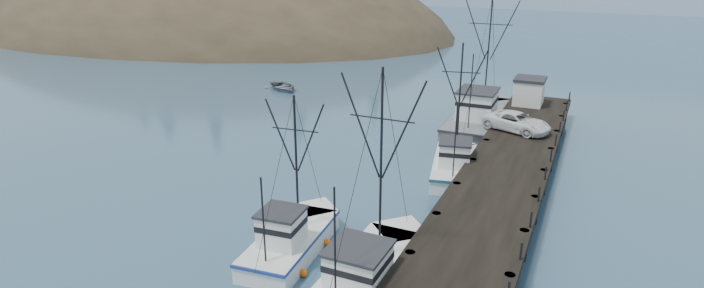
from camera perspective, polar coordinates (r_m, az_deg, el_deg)
name	(u,v)px	position (r m, az deg, el deg)	size (l,w,h in m)	color
ground	(226,248)	(34.87, -12.98, -10.49)	(400.00, 400.00, 0.00)	#2E4C67
pier	(507,168)	(42.77, 15.84, -2.42)	(6.00, 44.00, 2.00)	black
headland	(171,45)	(140.56, -18.28, 9.76)	(134.80, 78.00, 51.00)	#382D1E
distant_ridge	(576,6)	(194.51, 22.24, 13.16)	(360.00, 40.00, 26.00)	#9EB2C6
moored_sailboats	(251,52)	(97.47, -10.41, 9.35)	(23.84, 19.92, 6.35)	white
trawler_near	(371,273)	(30.21, 2.00, -13.23)	(4.06, 12.04, 12.13)	white
trawler_mid	(293,239)	(33.54, -6.18, -9.74)	(3.95, 9.71, 9.81)	white
trawler_far	(455,164)	(45.10, 10.63, -2.02)	(5.06, 10.45, 10.75)	white
work_vessel	(480,118)	(56.53, 13.16, 2.69)	(4.99, 16.12, 13.45)	slate
pier_shed	(529,91)	(59.47, 17.92, 5.27)	(3.00, 3.20, 2.80)	silver
pickup_truck	(517,122)	(50.45, 16.74, 2.22)	(2.74, 5.95, 1.65)	white
motorboat	(283,90)	(71.79, -7.19, 5.61)	(3.91, 5.48, 1.13)	slate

